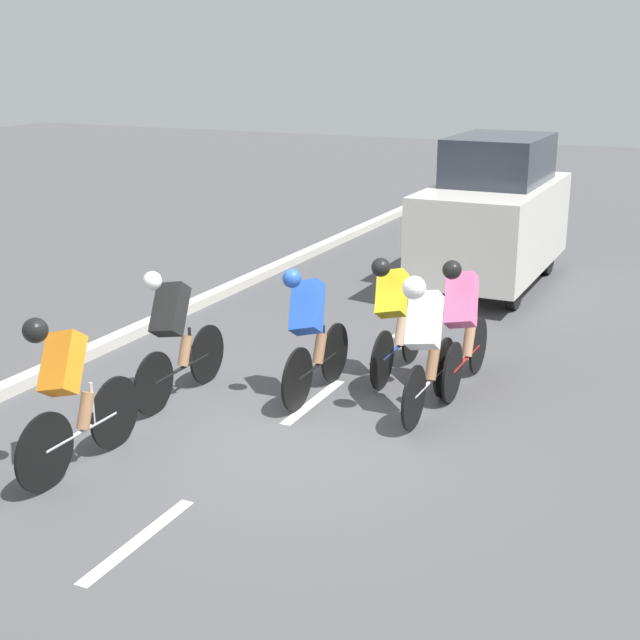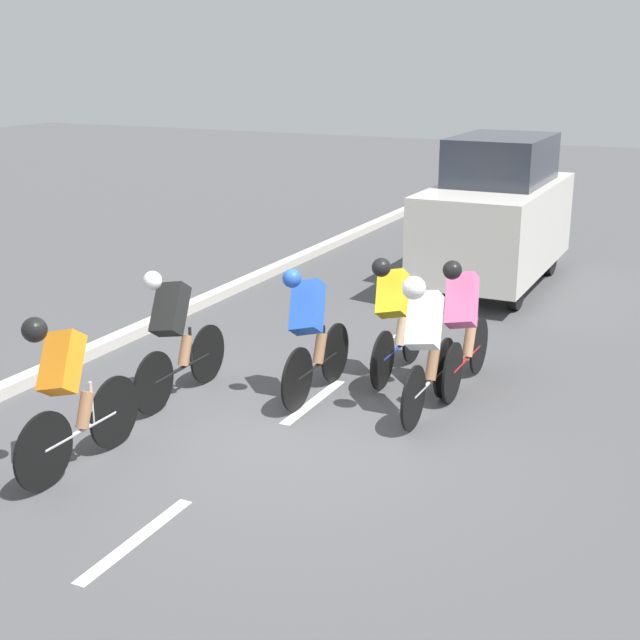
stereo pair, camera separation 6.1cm
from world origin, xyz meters
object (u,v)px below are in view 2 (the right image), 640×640
Objects in this scene: cyclist_yellow at (394,314)px; cyclist_orange at (68,389)px; cyclist_white at (425,340)px; support_car at (496,214)px; cyclist_pink at (463,321)px; cyclist_blue at (310,330)px; cyclist_black at (174,332)px.

cyclist_yellow is 1.00× the size of cyclist_orange.
cyclist_white is 5.69m from support_car.
cyclist_yellow is at bearing 90.74° from support_car.
cyclist_pink reaches higher than cyclist_yellow.
support_car reaches higher than cyclist_pink.
cyclist_pink reaches higher than cyclist_blue.
cyclist_orange is at bearing 46.54° from cyclist_white.
cyclist_yellow is (-1.90, -1.70, -0.00)m from cyclist_black.
cyclist_blue is 0.98× the size of cyclist_yellow.
cyclist_white is 2.71m from cyclist_black.
support_car is at bearing -79.22° from cyclist_pink.
cyclist_orange is at bearing 94.06° from cyclist_black.
cyclist_yellow is (-0.59, -1.00, -0.01)m from cyclist_blue.
cyclist_white is 1.30m from cyclist_blue.
cyclist_pink is 1.01× the size of cyclist_orange.
cyclist_black is (1.31, 0.70, -0.00)m from cyclist_blue.
cyclist_blue reaches higher than cyclist_black.
cyclist_blue is 1.48m from cyclist_black.
cyclist_orange is (-0.13, 1.86, 0.02)m from cyclist_black.
support_car is at bearing -82.23° from cyclist_white.
support_car is at bearing -106.08° from cyclist_black.
cyclist_orange is (1.18, 2.56, 0.01)m from cyclist_blue.
cyclist_black is 1.86m from cyclist_orange.
cyclist_white is 0.98× the size of cyclist_pink.
cyclist_black is at bearing 31.23° from cyclist_pink.
cyclist_blue is 0.98× the size of cyclist_pink.
cyclist_blue is at bearing -151.84° from cyclist_black.
support_car reaches higher than cyclist_white.
cyclist_white is at bearing -177.72° from cyclist_blue.
cyclist_white is 0.43× the size of support_car.
cyclist_pink is (-2.74, -1.66, 0.03)m from cyclist_black.
cyclist_black is 1.02× the size of cyclist_yellow.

